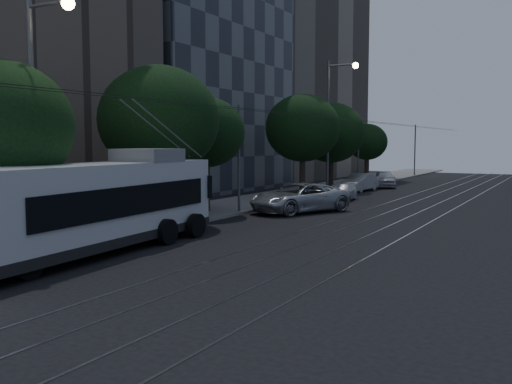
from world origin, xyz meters
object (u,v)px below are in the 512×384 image
object	(u,v)px
streetlamp_far	(333,114)
streetlamp_near	(40,99)
car_white_a	(327,196)
car_white_d	(384,179)
trolleybus	(97,205)
car_white_b	(341,192)
car_white_c	(360,182)
pickup_silver	(299,198)

from	to	relation	value
streetlamp_far	streetlamp_near	bearing A→B (deg)	-91.02
car_white_a	car_white_d	size ratio (longest dim) A/B	0.81
trolleybus	streetlamp_near	xyz separation A→B (m)	(-1.30, -1.25, 3.74)
trolleybus	car_white_b	xyz separation A→B (m)	(1.18, 21.49, -1.11)
car_white_d	streetlamp_near	bearing A→B (deg)	-113.25
trolleybus	streetlamp_near	world-z (taller)	streetlamp_near
car_white_c	streetlamp_far	bearing A→B (deg)	-92.64
pickup_silver	trolleybus	bearing A→B (deg)	-70.67
trolleybus	streetlamp_far	xyz separation A→B (m)	(-0.83, 25.10, 4.32)
streetlamp_far	pickup_silver	bearing A→B (deg)	-78.31
car_white_a	trolleybus	bearing A→B (deg)	-82.27
pickup_silver	streetlamp_near	xyz separation A→B (m)	(-2.70, -15.56, 4.62)
streetlamp_near	pickup_silver	bearing A→B (deg)	80.15
pickup_silver	car_white_a	distance (m)	4.14
pickup_silver	car_white_b	bearing A→B (deg)	116.68
streetlamp_near	streetlamp_far	size ratio (longest dim) A/B	0.90
pickup_silver	car_white_b	world-z (taller)	pickup_silver
trolleybus	car_white_c	world-z (taller)	trolleybus
trolleybus	streetlamp_far	bearing A→B (deg)	87.63
trolleybus	streetlamp_far	world-z (taller)	streetlamp_far
streetlamp_near	car_white_c	bearing A→B (deg)	87.95
pickup_silver	streetlamp_far	bearing A→B (deg)	126.61
car_white_a	streetlamp_far	size ratio (longest dim) A/B	0.35
streetlamp_far	car_white_b	bearing A→B (deg)	-60.84
car_white_b	streetlamp_far	xyz separation A→B (m)	(-2.01, 3.60, 5.43)
pickup_silver	streetlamp_near	world-z (taller)	streetlamp_near
car_white_a	pickup_silver	bearing A→B (deg)	-77.93
trolleybus	car_white_d	xyz separation A→B (m)	(0.41, 34.35, -0.97)
car_white_b	pickup_silver	bearing A→B (deg)	-94.07
car_white_c	car_white_d	distance (m)	4.88
car_white_b	streetlamp_near	world-z (taller)	streetlamp_near
car_white_a	streetlamp_far	world-z (taller)	streetlamp_far
streetlamp_near	streetlamp_far	xyz separation A→B (m)	(0.47, 26.35, 0.57)
trolleybus	car_white_d	world-z (taller)	trolleybus
pickup_silver	car_white_d	bearing A→B (deg)	117.73
pickup_silver	streetlamp_far	size ratio (longest dim) A/B	0.60
trolleybus	pickup_silver	xyz separation A→B (m)	(1.40, 14.31, -0.88)
trolleybus	streetlamp_far	distance (m)	25.48
car_white_b	car_white_a	bearing A→B (deg)	-91.68
trolleybus	streetlamp_far	size ratio (longest dim) A/B	1.25
car_white_b	car_white_c	size ratio (longest dim) A/B	0.95
car_white_d	streetlamp_far	bearing A→B (deg)	-118.17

